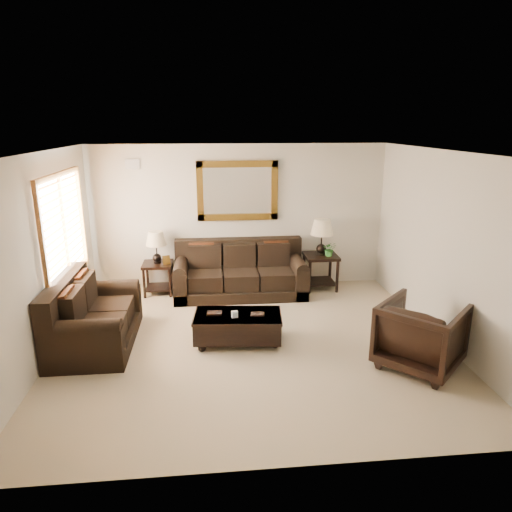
{
  "coord_description": "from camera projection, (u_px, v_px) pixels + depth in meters",
  "views": [
    {
      "loc": [
        -0.54,
        -5.94,
        3.06
      ],
      "look_at": [
        0.12,
        0.6,
        1.13
      ],
      "focal_mm": 32.0,
      "sensor_mm": 36.0,
      "label": 1
    }
  ],
  "objects": [
    {
      "name": "room",
      "position": [
        252.0,
        253.0,
        6.21
      ],
      "size": [
        5.51,
        5.01,
        2.71
      ],
      "color": "tan",
      "rests_on": "ground"
    },
    {
      "name": "window",
      "position": [
        65.0,
        229.0,
        6.75
      ],
      "size": [
        0.07,
        1.96,
        1.66
      ],
      "color": "white",
      "rests_on": "room"
    },
    {
      "name": "mirror",
      "position": [
        238.0,
        191.0,
        8.42
      ],
      "size": [
        1.5,
        0.06,
        1.1
      ],
      "color": "#533C10",
      "rests_on": "room"
    },
    {
      "name": "air_vent",
      "position": [
        132.0,
        164.0,
        8.11
      ],
      "size": [
        0.25,
        0.02,
        0.18
      ],
      "primitive_type": "cube",
      "color": "#999999",
      "rests_on": "room"
    },
    {
      "name": "sofa",
      "position": [
        240.0,
        275.0,
        8.42
      ],
      "size": [
        2.38,
        1.03,
        0.97
      ],
      "color": "black",
      "rests_on": "room"
    },
    {
      "name": "loveseat",
      "position": [
        91.0,
        320.0,
        6.47
      ],
      "size": [
        1.04,
        1.75,
        0.98
      ],
      "rotation": [
        0.0,
        0.0,
        1.57
      ],
      "color": "black",
      "rests_on": "room"
    },
    {
      "name": "end_table_left",
      "position": [
        157.0,
        253.0,
        8.31
      ],
      "size": [
        0.54,
        0.54,
        1.18
      ],
      "color": "black",
      "rests_on": "room"
    },
    {
      "name": "end_table_right",
      "position": [
        321.0,
        244.0,
        8.54
      ],
      "size": [
        0.61,
        0.61,
        1.35
      ],
      "color": "black",
      "rests_on": "room"
    },
    {
      "name": "coffee_table",
      "position": [
        238.0,
        325.0,
        6.56
      ],
      "size": [
        1.3,
        0.79,
        0.53
      ],
      "rotation": [
        0.0,
        0.0,
        -0.09
      ],
      "color": "black",
      "rests_on": "room"
    },
    {
      "name": "armchair",
      "position": [
        421.0,
        332.0,
        5.83
      ],
      "size": [
        1.29,
        1.29,
        0.97
      ],
      "primitive_type": "imported",
      "rotation": [
        0.0,
        0.0,
        2.34
      ],
      "color": "black",
      "rests_on": "floor"
    },
    {
      "name": "potted_plant",
      "position": [
        330.0,
        251.0,
        8.48
      ],
      "size": [
        0.3,
        0.32,
        0.21
      ],
      "primitive_type": "imported",
      "rotation": [
        0.0,
        0.0,
        -0.21
      ],
      "color": "#276021",
      "rests_on": "end_table_right"
    }
  ]
}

